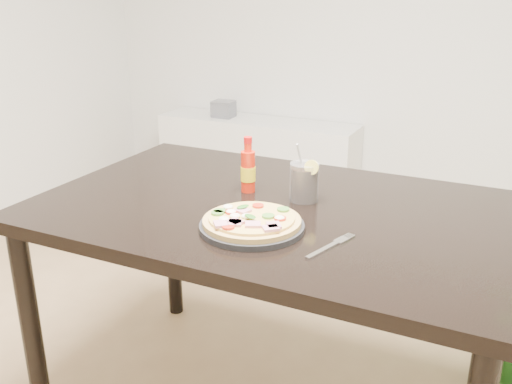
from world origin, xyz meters
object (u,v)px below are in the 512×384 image
at_px(media_console, 257,155).
at_px(fork, 332,245).
at_px(cola_cup, 304,183).
at_px(plate, 252,227).
at_px(pizza, 251,220).
at_px(dining_table, 273,231).
at_px(hot_sauce_bottle, 248,170).

bearing_deg(media_console, fork, -60.13).
distance_m(cola_cup, fork, 0.33).
bearing_deg(plate, cola_cup, 80.71).
xyz_separation_m(pizza, cola_cup, (0.05, 0.27, 0.03)).
bearing_deg(dining_table, hot_sauce_bottle, 148.22).
distance_m(plate, cola_cup, 0.28).
xyz_separation_m(pizza, hot_sauce_bottle, (-0.14, 0.27, 0.04)).
bearing_deg(pizza, plate, 60.60).
xyz_separation_m(fork, media_console, (-1.27, 2.20, -0.50)).
relative_size(cola_cup, fork, 0.96).
relative_size(plate, cola_cup, 1.58).
height_order(dining_table, plate, plate).
height_order(dining_table, media_console, dining_table).
bearing_deg(hot_sauce_bottle, plate, -61.67).
height_order(dining_table, cola_cup, cola_cup).
distance_m(dining_table, fork, 0.33).
height_order(dining_table, hot_sauce_bottle, hot_sauce_bottle).
relative_size(dining_table, media_console, 1.00).
height_order(cola_cup, fork, cola_cup).
bearing_deg(hot_sauce_bottle, pizza, -62.07).
xyz_separation_m(hot_sauce_bottle, fork, (0.37, -0.27, -0.07)).
distance_m(plate, pizza, 0.02).
height_order(pizza, media_console, pizza).
height_order(dining_table, pizza, pizza).
relative_size(dining_table, plate, 4.98).
bearing_deg(dining_table, plate, -83.57).
xyz_separation_m(plate, pizza, (-0.00, -0.00, 0.02)).
height_order(cola_cup, media_console, cola_cup).
bearing_deg(pizza, dining_table, 95.99).
relative_size(dining_table, fork, 7.59).
distance_m(dining_table, plate, 0.21).
relative_size(pizza, cola_cup, 1.48).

